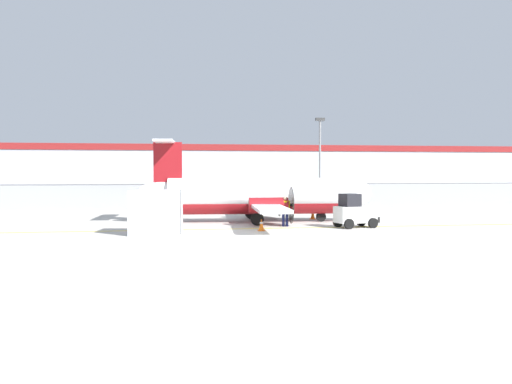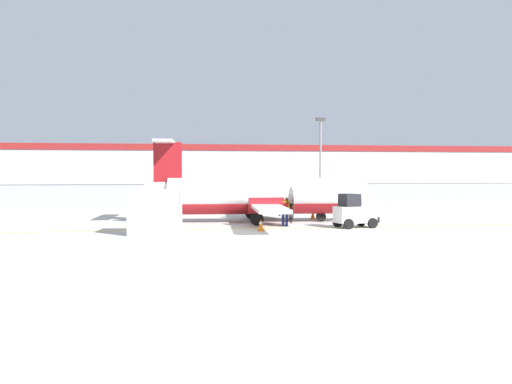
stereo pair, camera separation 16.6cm
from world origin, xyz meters
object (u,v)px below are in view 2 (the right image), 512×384
(commuter_airplane, at_px, (263,196))
(baggage_tug, at_px, (354,212))
(traffic_cone_near_left, at_px, (261,225))
(apron_light_pole, at_px, (320,156))
(parked_car_2, at_px, (202,191))
(parked_car_1, at_px, (158,193))
(ground_crew_worker, at_px, (285,210))
(parked_car_3, at_px, (282,192))
(traffic_cone_near_right, at_px, (313,214))
(parked_car_4, at_px, (353,192))
(traffic_cone_far_left, at_px, (150,216))
(parked_car_0, at_px, (82,193))
(cargo_container, at_px, (155,212))

(commuter_airplane, distance_m, baggage_tug, 6.13)
(traffic_cone_near_left, relative_size, apron_light_pole, 0.09)
(traffic_cone_near_left, xyz_separation_m, parked_car_2, (-0.93, 32.24, 0.58))
(parked_car_1, bearing_deg, ground_crew_worker, 102.72)
(apron_light_pole, bearing_deg, parked_car_3, 90.21)
(ground_crew_worker, relative_size, parked_car_1, 0.40)
(baggage_tug, distance_m, ground_crew_worker, 3.85)
(parked_car_3, bearing_deg, traffic_cone_near_left, -110.10)
(traffic_cone_near_right, bearing_deg, parked_car_2, 101.94)
(parked_car_1, xyz_separation_m, parked_car_3, (12.69, -0.19, 0.00))
(traffic_cone_near_right, bearing_deg, parked_car_4, 64.81)
(commuter_airplane, bearing_deg, traffic_cone_far_left, 169.67)
(traffic_cone_near_right, relative_size, parked_car_0, 0.15)
(commuter_airplane, height_order, cargo_container, commuter_airplane)
(parked_car_3, bearing_deg, traffic_cone_near_right, -102.81)
(parked_car_3, height_order, apron_light_pole, apron_light_pole)
(parked_car_0, xyz_separation_m, parked_car_4, (27.43, -3.84, 0.00))
(parked_car_3, distance_m, parked_car_4, 7.27)
(traffic_cone_near_right, xyz_separation_m, parked_car_2, (-5.44, 25.74, 0.58))
(parked_car_2, bearing_deg, traffic_cone_near_right, 99.12)
(commuter_airplane, xyz_separation_m, parked_car_3, (6.11, 23.50, -0.71))
(traffic_cone_near_right, bearing_deg, parked_car_3, 83.34)
(baggage_tug, distance_m, apron_light_pole, 13.84)
(parked_car_0, bearing_deg, ground_crew_worker, -69.66)
(ground_crew_worker, height_order, traffic_cone_near_right, ground_crew_worker)
(commuter_airplane, height_order, traffic_cone_near_left, commuter_airplane)
(parked_car_3, relative_size, parked_car_4, 1.03)
(baggage_tug, relative_size, parked_car_3, 0.58)
(commuter_airplane, bearing_deg, parked_car_2, 98.28)
(parked_car_2, relative_size, parked_car_3, 0.98)
(commuter_airplane, bearing_deg, traffic_cone_near_left, -96.72)
(ground_crew_worker, bearing_deg, cargo_container, -56.36)
(traffic_cone_far_left, relative_size, parked_car_4, 0.15)
(ground_crew_worker, bearing_deg, parked_car_4, 165.76)
(ground_crew_worker, height_order, traffic_cone_far_left, ground_crew_worker)
(parked_car_2, bearing_deg, commuter_airplane, 91.20)
(ground_crew_worker, bearing_deg, apron_light_pole, 168.02)
(apron_light_pole, bearing_deg, baggage_tug, -97.64)
(traffic_cone_far_left, relative_size, parked_car_1, 0.15)
(commuter_airplane, relative_size, traffic_cone_near_left, 25.12)
(traffic_cone_near_left, bearing_deg, parked_car_4, 62.33)
(baggage_tug, relative_size, apron_light_pole, 0.34)
(parked_car_4, bearing_deg, commuter_airplane, -119.35)
(commuter_airplane, height_order, parked_car_3, commuter_airplane)
(parked_car_4, bearing_deg, parked_car_2, 162.97)
(traffic_cone_far_left, relative_size, parked_car_3, 0.15)
(baggage_tug, xyz_separation_m, traffic_cone_far_left, (-11.22, 6.00, -0.54))
(parked_car_0, distance_m, parked_car_2, 12.35)
(commuter_airplane, height_order, traffic_cone_near_right, commuter_airplane)
(baggage_tug, distance_m, parked_car_4, 27.75)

